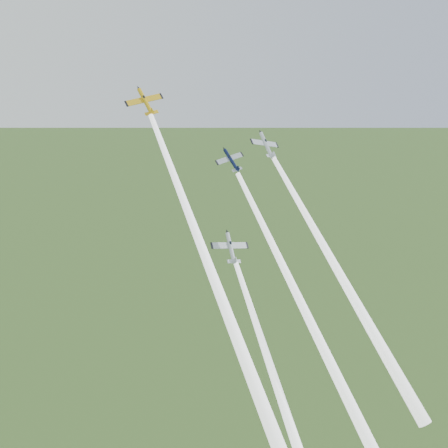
# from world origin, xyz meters

# --- Properties ---
(plane_yellow) EXTENTS (8.76, 6.41, 7.47)m
(plane_yellow) POSITION_xyz_m (-11.66, 3.34, 115.03)
(plane_yellow) COLOR gold
(smoke_trail_yellow) EXTENTS (5.81, 48.71, 52.69)m
(smoke_trail_yellow) POSITION_xyz_m (-9.88, -22.19, 87.15)
(smoke_trail_yellow) COLOR white
(plane_navy) EXTENTS (7.81, 5.93, 6.48)m
(plane_navy) POSITION_xyz_m (3.49, -2.32, 103.65)
(plane_navy) COLOR #0C1537
(smoke_trail_navy) EXTENTS (9.65, 48.19, 52.39)m
(smoke_trail_navy) POSITION_xyz_m (7.30, -27.48, 75.93)
(smoke_trail_navy) COLOR white
(plane_silver_right) EXTENTS (7.90, 7.91, 7.91)m
(plane_silver_right) POSITION_xyz_m (12.09, -1.37, 105.85)
(plane_silver_right) COLOR silver
(smoke_trail_silver_right) EXTENTS (11.51, 39.46, 43.23)m
(smoke_trail_silver_right) POSITION_xyz_m (16.95, -22.06, 82.71)
(smoke_trail_silver_right) COLOR white
(plane_silver_low) EXTENTS (9.09, 6.59, 7.83)m
(plane_silver_low) POSITION_xyz_m (0.49, -7.86, 87.63)
(plane_silver_low) COLOR #B2BAC1
(smoke_trail_silver_low) EXTENTS (3.79, 43.33, 46.83)m
(smoke_trail_silver_low) POSITION_xyz_m (-0.22, -30.76, 62.68)
(smoke_trail_silver_low) COLOR white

